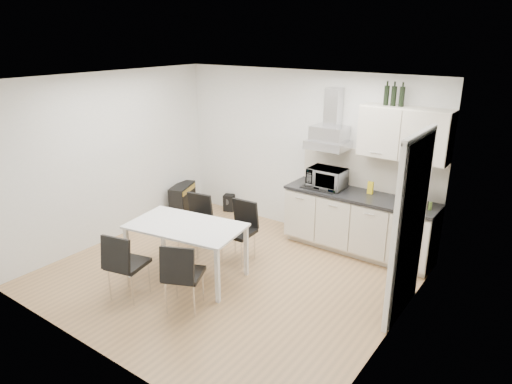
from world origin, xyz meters
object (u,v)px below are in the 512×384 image
at_px(chair_near_right, 184,275).
at_px(floor_speaker, 229,203).
at_px(kitchenette, 364,200).
at_px(chair_near_left, 128,264).
at_px(chair_far_right, 238,233).
at_px(guitar_amp, 183,199).
at_px(dining_table, 186,230).
at_px(chair_far_left, 193,225).

height_order(chair_near_right, floor_speaker, chair_near_right).
height_order(kitchenette, chair_near_left, kitchenette).
height_order(chair_far_right, floor_speaker, chair_far_right).
distance_m(chair_near_right, guitar_amp, 3.12).
bearing_deg(kitchenette, chair_near_right, -112.77).
distance_m(chair_near_left, floor_speaker, 3.11).
bearing_deg(chair_far_right, dining_table, 64.90).
xyz_separation_m(dining_table, chair_far_left, (-0.41, 0.57, -0.24)).
height_order(chair_near_left, guitar_amp, chair_near_left).
distance_m(kitchenette, chair_far_left, 2.52).
bearing_deg(chair_near_right, chair_far_left, 103.97).
xyz_separation_m(kitchenette, chair_far_left, (-2.01, -1.47, -0.39)).
xyz_separation_m(chair_far_right, guitar_amp, (-1.98, 0.90, -0.17)).
bearing_deg(floor_speaker, chair_far_left, -88.69).
distance_m(chair_far_right, floor_speaker, 2.01).
height_order(chair_far_left, chair_far_right, same).
bearing_deg(chair_far_right, floor_speaker, -51.04).
height_order(chair_far_right, guitar_amp, chair_far_right).
height_order(chair_far_right, chair_near_right, same).
bearing_deg(guitar_amp, chair_near_right, -66.09).
distance_m(chair_far_right, chair_near_right, 1.33).
xyz_separation_m(chair_far_left, chair_near_right, (0.91, -1.14, 0.00)).
distance_m(kitchenette, chair_near_left, 3.39).
relative_size(kitchenette, chair_far_left, 2.86).
bearing_deg(guitar_amp, dining_table, -64.93).
height_order(kitchenette, guitar_amp, kitchenette).
distance_m(kitchenette, chair_far_right, 1.89).
relative_size(chair_near_left, chair_near_right, 1.00).
bearing_deg(kitchenette, chair_near_left, -122.99).
bearing_deg(dining_table, chair_near_right, -58.16).
relative_size(dining_table, chair_near_right, 1.82).
bearing_deg(kitchenette, chair_far_right, -135.06).
bearing_deg(chair_near_right, kitchenette, 42.59).
height_order(chair_far_left, chair_near_left, same).
bearing_deg(chair_near_left, chair_far_right, 57.88).
xyz_separation_m(dining_table, guitar_amp, (-1.69, 1.64, -0.41)).
distance_m(dining_table, chair_far_left, 0.74).
distance_m(kitchenette, floor_speaker, 2.74).
height_order(kitchenette, chair_far_right, kitchenette).
xyz_separation_m(chair_far_left, guitar_amp, (-1.27, 1.07, -0.17)).
relative_size(kitchenette, chair_near_left, 2.86).
bearing_deg(floor_speaker, chair_near_left, -94.87).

